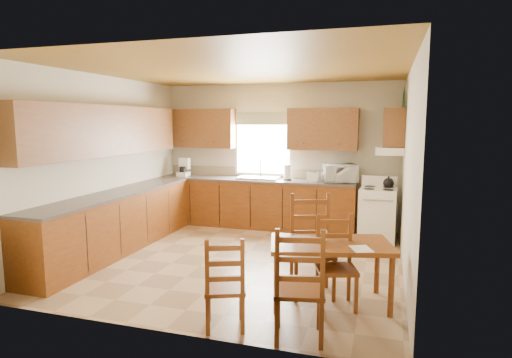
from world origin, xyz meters
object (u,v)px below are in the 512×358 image
(chair_near_right, at_px, (299,283))
(chair_far_right, at_px, (337,263))
(dining_table, at_px, (330,273))
(chair_near_left, at_px, (225,282))
(chair_far_left, at_px, (312,247))
(microwave, at_px, (340,173))
(stove, at_px, (378,215))

(chair_near_right, relative_size, chair_far_right, 1.09)
(dining_table, xyz_separation_m, chair_near_left, (-0.90, -0.86, 0.11))
(chair_near_right, bearing_deg, chair_far_left, -98.93)
(dining_table, xyz_separation_m, chair_near_right, (-0.17, -0.86, 0.19))
(dining_table, bearing_deg, chair_near_left, -150.66)
(microwave, distance_m, chair_far_left, 2.95)
(chair_far_left, distance_m, chair_far_right, 0.40)
(microwave, relative_size, dining_table, 0.41)
(chair_near_right, relative_size, chair_far_left, 0.93)
(stove, height_order, chair_near_left, chair_near_left)
(microwave, distance_m, chair_near_right, 3.98)
(dining_table, relative_size, chair_near_right, 1.20)
(chair_far_left, bearing_deg, dining_table, -56.06)
(microwave, distance_m, chair_near_left, 4.04)
(microwave, xyz_separation_m, chair_near_left, (-0.66, -3.94, -0.62))
(chair_near_left, bearing_deg, chair_near_right, 158.18)
(chair_near_left, height_order, chair_far_left, chair_far_left)
(chair_near_right, height_order, chair_far_right, chair_near_right)
(chair_far_left, height_order, chair_far_right, chair_far_left)
(microwave, height_order, chair_near_right, microwave)
(chair_far_right, bearing_deg, chair_far_left, 122.97)
(stove, bearing_deg, chair_far_right, -94.11)
(chair_far_left, bearing_deg, stove, 56.09)
(chair_near_left, xyz_separation_m, chair_near_right, (0.73, 0.00, 0.08))
(stove, bearing_deg, dining_table, -95.92)
(stove, relative_size, microwave, 1.64)
(chair_far_right, bearing_deg, microwave, 77.80)
(chair_near_left, bearing_deg, dining_table, -158.05)
(microwave, height_order, chair_far_right, microwave)
(dining_table, distance_m, chair_far_right, 0.18)
(chair_near_right, bearing_deg, stove, -111.60)
(microwave, relative_size, chair_near_right, 0.50)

